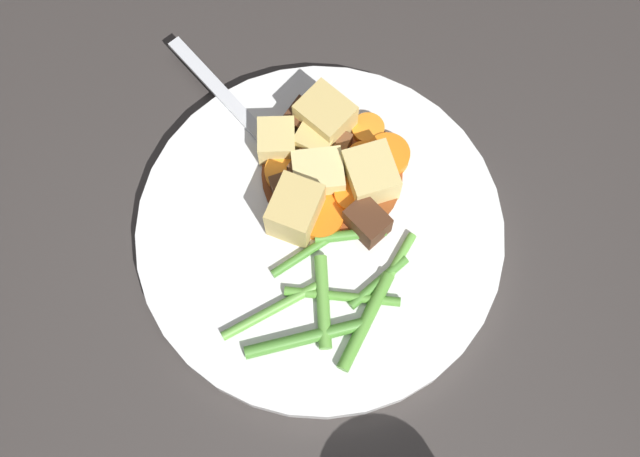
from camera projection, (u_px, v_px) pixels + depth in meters
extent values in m
plane|color=#383330|center=(320.00, 235.00, 0.58)|extent=(3.00, 3.00, 0.00)
cylinder|color=white|center=(320.00, 232.00, 0.58)|extent=(0.26, 0.26, 0.02)
cylinder|color=brown|center=(332.00, 173.00, 0.58)|extent=(0.10, 0.10, 0.00)
cylinder|color=orange|center=(364.00, 161.00, 0.58)|extent=(0.04, 0.04, 0.01)
cylinder|color=orange|center=(320.00, 216.00, 0.57)|extent=(0.05, 0.05, 0.01)
cylinder|color=orange|center=(285.00, 173.00, 0.58)|extent=(0.04, 0.04, 0.01)
cylinder|color=orange|center=(353.00, 196.00, 0.57)|extent=(0.03, 0.03, 0.01)
cylinder|color=orange|center=(387.00, 155.00, 0.58)|extent=(0.05, 0.05, 0.01)
cylinder|color=orange|center=(368.00, 130.00, 0.59)|extent=(0.03, 0.03, 0.01)
cube|color=#EAD68C|center=(323.00, 174.00, 0.57)|extent=(0.03, 0.04, 0.02)
cube|color=#DBBC6B|center=(325.00, 118.00, 0.58)|extent=(0.05, 0.05, 0.03)
cube|color=#E5CC7A|center=(371.00, 175.00, 0.57)|extent=(0.04, 0.04, 0.03)
cube|color=#DBBC6B|center=(295.00, 210.00, 0.56)|extent=(0.05, 0.04, 0.04)
cube|color=#E5CC7A|center=(277.00, 141.00, 0.58)|extent=(0.03, 0.03, 0.02)
cube|color=#DBBC6B|center=(312.00, 140.00, 0.58)|extent=(0.04, 0.04, 0.02)
cube|color=#4C2B19|center=(304.00, 120.00, 0.59)|extent=(0.03, 0.03, 0.02)
cube|color=brown|center=(290.00, 191.00, 0.57)|extent=(0.03, 0.03, 0.02)
cube|color=brown|center=(333.00, 147.00, 0.58)|extent=(0.03, 0.03, 0.02)
cube|color=brown|center=(305.00, 167.00, 0.57)|extent=(0.03, 0.03, 0.02)
cube|color=#4C2B19|center=(367.00, 221.00, 0.56)|extent=(0.04, 0.03, 0.02)
cylinder|color=#4C8E33|center=(303.00, 254.00, 0.56)|extent=(0.03, 0.05, 0.01)
cylinder|color=#66AD42|center=(272.00, 310.00, 0.55)|extent=(0.04, 0.07, 0.01)
cylinder|color=#4C8E33|center=(305.00, 338.00, 0.54)|extent=(0.03, 0.08, 0.01)
cylinder|color=#66AD42|center=(327.00, 302.00, 0.55)|extent=(0.06, 0.01, 0.01)
cylinder|color=#599E38|center=(342.00, 296.00, 0.55)|extent=(0.02, 0.08, 0.01)
cylinder|color=#66AD42|center=(392.00, 272.00, 0.56)|extent=(0.06, 0.04, 0.01)
cylinder|color=#4C8E33|center=(378.00, 282.00, 0.55)|extent=(0.04, 0.04, 0.01)
cylinder|color=#599E38|center=(366.00, 321.00, 0.54)|extent=(0.07, 0.04, 0.01)
cylinder|color=#4C8E33|center=(350.00, 235.00, 0.56)|extent=(0.01, 0.05, 0.01)
cube|color=silver|center=(220.00, 91.00, 0.60)|extent=(0.10, 0.08, 0.00)
cube|color=silver|center=(277.00, 152.00, 0.59)|extent=(0.03, 0.03, 0.00)
cylinder|color=silver|center=(294.00, 189.00, 0.58)|extent=(0.03, 0.03, 0.00)
cylinder|color=silver|center=(301.00, 184.00, 0.58)|extent=(0.03, 0.03, 0.00)
cylinder|color=silver|center=(307.00, 179.00, 0.58)|extent=(0.03, 0.03, 0.00)
cylinder|color=silver|center=(314.00, 173.00, 0.58)|extent=(0.03, 0.03, 0.00)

